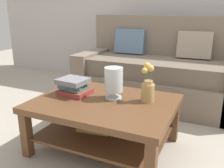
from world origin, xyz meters
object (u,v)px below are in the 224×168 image
glass_hurricane_vase (114,81)px  book_stack_main (74,87)px  flower_pitcher (148,88)px  couch (158,73)px  coffee_table (104,114)px

glass_hurricane_vase → book_stack_main: bearing=-172.3°
book_stack_main → flower_pitcher: 0.64m
couch → glass_hurricane_vase: couch is taller
couch → glass_hurricane_vase: (-0.06, -1.22, 0.21)m
glass_hurricane_vase → flower_pitcher: 0.28m
glass_hurricane_vase → flower_pitcher: size_ratio=0.84×
book_stack_main → glass_hurricane_vase: bearing=7.7°
flower_pitcher → coffee_table: bearing=-158.3°
couch → book_stack_main: 1.34m
flower_pitcher → glass_hurricane_vase: bearing=-169.9°
book_stack_main → glass_hurricane_vase: glass_hurricane_vase is taller
flower_pitcher → book_stack_main: bearing=-171.3°
couch → flower_pitcher: size_ratio=6.21×
couch → book_stack_main: (-0.42, -1.27, 0.13)m
couch → flower_pitcher: 1.21m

